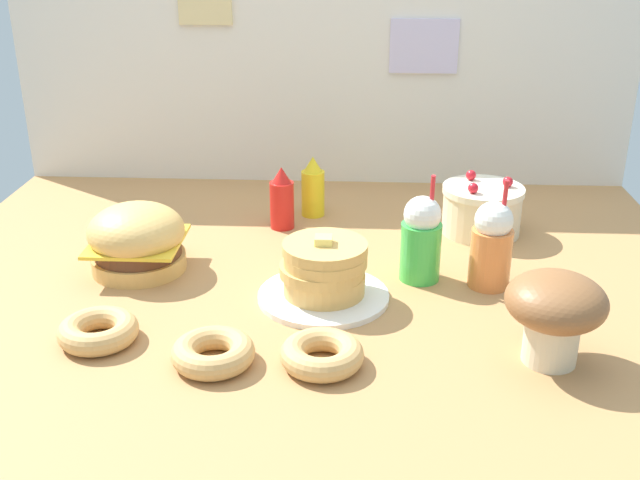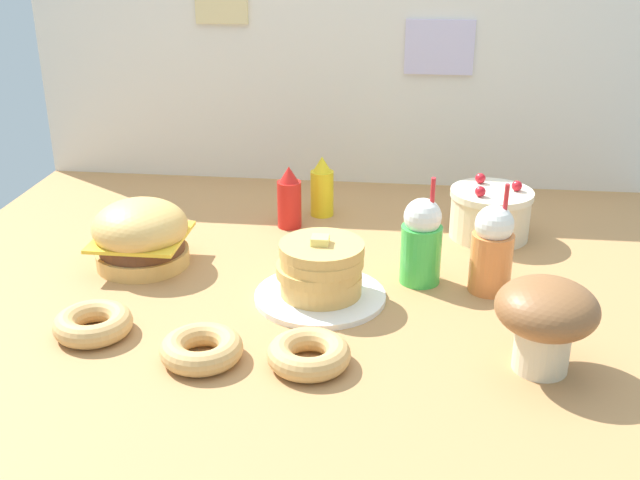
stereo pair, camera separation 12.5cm
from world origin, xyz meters
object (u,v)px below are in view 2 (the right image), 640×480
at_px(donut_pink_glaze, 93,323).
at_px(layer_cake, 490,213).
at_px(pancake_stack, 321,274).
at_px(donut_chocolate, 201,348).
at_px(burger, 141,235).
at_px(cream_soda_cup, 421,241).
at_px(orange_float_cup, 492,249).
at_px(mushroom_stool, 546,316).
at_px(ketchup_bottle, 289,199).
at_px(mustard_bottle, 322,188).
at_px(donut_vanilla, 309,353).

bearing_deg(donut_pink_glaze, layer_cake, 36.20).
bearing_deg(donut_pink_glaze, pancake_stack, 25.36).
height_order(donut_pink_glaze, donut_chocolate, same).
xyz_separation_m(burger, donut_chocolate, (0.31, -0.49, -0.06)).
relative_size(layer_cake, cream_soda_cup, 0.83).
bearing_deg(orange_float_cup, donut_chocolate, -147.44).
height_order(pancake_stack, mushroom_stool, mushroom_stool).
distance_m(ketchup_bottle, donut_pink_glaze, 0.84).
xyz_separation_m(burger, orange_float_cup, (0.99, -0.05, 0.03)).
bearing_deg(pancake_stack, layer_cake, 45.44).
distance_m(mustard_bottle, orange_float_cup, 0.73).
relative_size(burger, cream_soda_cup, 0.88).
bearing_deg(burger, layer_cake, 18.08).
bearing_deg(cream_soda_cup, donut_chocolate, -136.61).
bearing_deg(donut_pink_glaze, donut_vanilla, -8.17).
bearing_deg(ketchup_bottle, mustard_bottle, 51.89).
bearing_deg(cream_soda_cup, layer_cake, 58.09).
relative_size(burger, orange_float_cup, 0.88).
xyz_separation_m(donut_vanilla, mushroom_stool, (0.52, 0.05, 0.10)).
distance_m(ketchup_bottle, orange_float_cup, 0.73).
bearing_deg(burger, mustard_bottle, 44.27).
bearing_deg(layer_cake, burger, -161.92).
bearing_deg(layer_cake, cream_soda_cup, -121.91).
distance_m(pancake_stack, layer_cake, 0.69).
distance_m(layer_cake, mushroom_stool, 0.77).
xyz_separation_m(cream_soda_cup, orange_float_cup, (0.19, -0.03, 0.00)).
xyz_separation_m(ketchup_bottle, cream_soda_cup, (0.42, -0.36, 0.03)).
relative_size(layer_cake, mushroom_stool, 1.13).
distance_m(mustard_bottle, donut_vanilla, 0.95).
height_order(pancake_stack, layer_cake, layer_cake).
bearing_deg(orange_float_cup, mushroom_stool, -78.09).
xyz_separation_m(ketchup_bottle, mustard_bottle, (0.09, 0.12, 0.00)).
relative_size(burger, donut_vanilla, 1.43).
relative_size(donut_chocolate, mushroom_stool, 0.85).
distance_m(pancake_stack, mustard_bottle, 0.62).
height_order(donut_vanilla, mushroom_stool, mushroom_stool).
distance_m(donut_pink_glaze, donut_vanilla, 0.55).
bearing_deg(mustard_bottle, burger, -135.73).
bearing_deg(layer_cake, mustard_bottle, 166.84).
xyz_separation_m(donut_pink_glaze, donut_chocolate, (0.29, -0.08, 0.00)).
bearing_deg(mushroom_stool, burger, 157.89).
bearing_deg(layer_cake, donut_pink_glaze, -143.80).
relative_size(burger, mustard_bottle, 1.33).
xyz_separation_m(ketchup_bottle, donut_chocolate, (-0.08, -0.83, -0.06)).
relative_size(pancake_stack, mustard_bottle, 1.70).
distance_m(pancake_stack, mushroom_stool, 0.60).
xyz_separation_m(ketchup_bottle, donut_pink_glaze, (-0.37, -0.75, -0.06)).
relative_size(orange_float_cup, donut_vanilla, 1.61).
relative_size(pancake_stack, donut_vanilla, 1.83).
height_order(burger, cream_soda_cup, cream_soda_cup).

